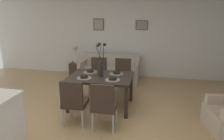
{
  "coord_description": "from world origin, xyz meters",
  "views": [
    {
      "loc": [
        1.2,
        -3.66,
        2.15
      ],
      "look_at": [
        0.33,
        0.6,
        0.91
      ],
      "focal_mm": 33.72,
      "sensor_mm": 36.0,
      "label": 1
    }
  ],
  "objects_px": {
    "dining_table": "(101,79)",
    "bowl_near_right": "(90,71)",
    "dining_chair_far_left": "(104,104)",
    "table_lamp": "(75,51)",
    "bowl_far_right": "(117,72)",
    "dining_chair_near_left": "(74,100)",
    "side_table": "(76,70)",
    "sofa": "(110,71)",
    "framed_picture_left": "(99,24)",
    "centerpiece_vase": "(101,64)",
    "dining_chair_near_right": "(98,73)",
    "bowl_far_left": "(113,78)",
    "framed_picture_center": "(142,25)",
    "bowl_near_left": "(84,76)",
    "dining_chair_far_right": "(122,74)"
  },
  "relations": [
    {
      "from": "dining_table",
      "to": "bowl_near_right",
      "type": "distance_m",
      "value": 0.41
    },
    {
      "from": "dining_chair_far_left",
      "to": "table_lamp",
      "type": "relative_size",
      "value": 1.8
    },
    {
      "from": "bowl_far_right",
      "to": "bowl_near_right",
      "type": "bearing_deg",
      "value": 180.0
    },
    {
      "from": "dining_chair_near_left",
      "to": "bowl_near_right",
      "type": "relative_size",
      "value": 5.41
    },
    {
      "from": "dining_table",
      "to": "side_table",
      "type": "relative_size",
      "value": 2.69
    },
    {
      "from": "sofa",
      "to": "framed_picture_left",
      "type": "relative_size",
      "value": 4.77
    },
    {
      "from": "centerpiece_vase",
      "to": "table_lamp",
      "type": "bearing_deg",
      "value": 125.08
    },
    {
      "from": "bowl_near_right",
      "to": "dining_chair_near_right",
      "type": "bearing_deg",
      "value": 89.66
    },
    {
      "from": "dining_chair_far_left",
      "to": "side_table",
      "type": "distance_m",
      "value": 3.26
    },
    {
      "from": "bowl_far_left",
      "to": "side_table",
      "type": "relative_size",
      "value": 0.33
    },
    {
      "from": "bowl_far_left",
      "to": "dining_chair_far_left",
      "type": "bearing_deg",
      "value": -91.74
    },
    {
      "from": "dining_chair_near_left",
      "to": "sofa",
      "type": "bearing_deg",
      "value": 88.26
    },
    {
      "from": "dining_chair_near_left",
      "to": "side_table",
      "type": "height_order",
      "value": "dining_chair_near_left"
    },
    {
      "from": "sofa",
      "to": "dining_chair_near_left",
      "type": "bearing_deg",
      "value": -91.74
    },
    {
      "from": "dining_chair_far_left",
      "to": "sofa",
      "type": "relative_size",
      "value": 0.5
    },
    {
      "from": "dining_chair_near_right",
      "to": "bowl_far_left",
      "type": "xyz_separation_m",
      "value": [
        0.63,
        -1.14,
        0.27
      ]
    },
    {
      "from": "bowl_far_right",
      "to": "side_table",
      "type": "distance_m",
      "value": 2.39
    },
    {
      "from": "table_lamp",
      "to": "framed_picture_center",
      "type": "distance_m",
      "value": 2.27
    },
    {
      "from": "bowl_near_left",
      "to": "sofa",
      "type": "height_order",
      "value": "bowl_near_left"
    },
    {
      "from": "dining_chair_far_right",
      "to": "table_lamp",
      "type": "relative_size",
      "value": 1.8
    },
    {
      "from": "bowl_near_left",
      "to": "bowl_far_right",
      "type": "distance_m",
      "value": 0.77
    },
    {
      "from": "bowl_far_left",
      "to": "side_table",
      "type": "xyz_separation_m",
      "value": [
        -1.64,
        2.11,
        -0.52
      ]
    },
    {
      "from": "bowl_far_right",
      "to": "dining_table",
      "type": "bearing_deg",
      "value": -144.47
    },
    {
      "from": "table_lamp",
      "to": "dining_chair_near_left",
      "type": "bearing_deg",
      "value": -69.79
    },
    {
      "from": "dining_chair_near_right",
      "to": "side_table",
      "type": "xyz_separation_m",
      "value": [
        -1.01,
        0.97,
        -0.25
      ]
    },
    {
      "from": "dining_chair_near_right",
      "to": "table_lamp",
      "type": "xyz_separation_m",
      "value": [
        -1.01,
        0.97,
        0.38
      ]
    },
    {
      "from": "bowl_near_left",
      "to": "side_table",
      "type": "distance_m",
      "value": 2.4
    },
    {
      "from": "centerpiece_vase",
      "to": "bowl_near_left",
      "type": "xyz_separation_m",
      "value": [
        -0.32,
        -0.23,
        -0.24
      ]
    },
    {
      "from": "dining_chair_far_right",
      "to": "bowl_near_right",
      "type": "distance_m",
      "value": 1.0
    },
    {
      "from": "framed_picture_center",
      "to": "dining_chair_near_left",
      "type": "bearing_deg",
      "value": -106.52
    },
    {
      "from": "dining_chair_far_right",
      "to": "table_lamp",
      "type": "distance_m",
      "value": 1.96
    },
    {
      "from": "sofa",
      "to": "dining_chair_far_right",
      "type": "bearing_deg",
      "value": -60.76
    },
    {
      "from": "dining_chair_far_right",
      "to": "bowl_near_right",
      "type": "xyz_separation_m",
      "value": [
        -0.66,
        -0.71,
        0.27
      ]
    },
    {
      "from": "dining_chair_near_left",
      "to": "table_lamp",
      "type": "relative_size",
      "value": 1.8
    },
    {
      "from": "side_table",
      "to": "bowl_far_right",
      "type": "bearing_deg",
      "value": -45.41
    },
    {
      "from": "side_table",
      "to": "table_lamp",
      "type": "height_order",
      "value": "table_lamp"
    },
    {
      "from": "dining_chair_far_right",
      "to": "side_table",
      "type": "height_order",
      "value": "dining_chair_far_right"
    },
    {
      "from": "bowl_far_right",
      "to": "dining_chair_near_left",
      "type": "bearing_deg",
      "value": -118.74
    },
    {
      "from": "centerpiece_vase",
      "to": "framed_picture_left",
      "type": "distance_m",
      "value": 2.69
    },
    {
      "from": "dining_table",
      "to": "centerpiece_vase",
      "type": "bearing_deg",
      "value": 55.35
    },
    {
      "from": "dining_chair_far_right",
      "to": "sofa",
      "type": "bearing_deg",
      "value": 119.24
    },
    {
      "from": "framed_picture_left",
      "to": "side_table",
      "type": "bearing_deg",
      "value": -134.99
    },
    {
      "from": "table_lamp",
      "to": "framed_picture_left",
      "type": "xyz_separation_m",
      "value": [
        0.61,
        0.62,
        0.81
      ]
    },
    {
      "from": "bowl_near_left",
      "to": "table_lamp",
      "type": "height_order",
      "value": "table_lamp"
    },
    {
      "from": "bowl_near_right",
      "to": "centerpiece_vase",
      "type": "bearing_deg",
      "value": -35.29
    },
    {
      "from": "dining_chair_near_left",
      "to": "centerpiece_vase",
      "type": "distance_m",
      "value": 1.07
    },
    {
      "from": "dining_chair_far_right",
      "to": "bowl_near_left",
      "type": "xyz_separation_m",
      "value": [
        -0.66,
        -1.16,
        0.27
      ]
    },
    {
      "from": "side_table",
      "to": "framed_picture_left",
      "type": "xyz_separation_m",
      "value": [
        0.61,
        0.62,
        1.44
      ]
    },
    {
      "from": "dining_chair_near_right",
      "to": "framed_picture_center",
      "type": "height_order",
      "value": "framed_picture_center"
    },
    {
      "from": "dining_table",
      "to": "bowl_near_left",
      "type": "xyz_separation_m",
      "value": [
        -0.32,
        -0.22,
        0.13
      ]
    }
  ]
}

